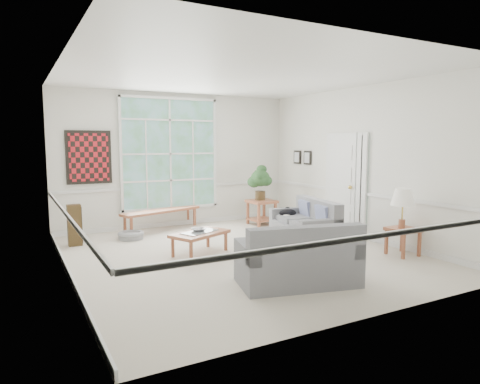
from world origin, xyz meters
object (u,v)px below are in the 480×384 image
object	(u,v)px
coffee_table	(200,243)
loveseat_right	(304,222)
side_table	(403,242)
loveseat_front	(298,253)
end_table	(261,212)

from	to	relation	value
coffee_table	loveseat_right	bearing A→B (deg)	-30.98
loveseat_right	side_table	size ratio (longest dim) A/B	3.26
loveseat_front	coffee_table	distance (m)	2.17
loveseat_right	side_table	world-z (taller)	loveseat_right
coffee_table	side_table	bearing A→B (deg)	-54.31
loveseat_right	loveseat_front	distance (m)	2.37
side_table	end_table	bearing A→B (deg)	101.38
end_table	side_table	world-z (taller)	end_table
coffee_table	side_table	size ratio (longest dim) A/B	2.14
loveseat_right	end_table	world-z (taller)	loveseat_right
loveseat_right	end_table	distance (m)	2.00
loveseat_front	coffee_table	bearing A→B (deg)	118.33
coffee_table	side_table	xyz separation A→B (m)	(2.98, -1.73, 0.05)
loveseat_front	side_table	world-z (taller)	loveseat_front
coffee_table	side_table	world-z (taller)	side_table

